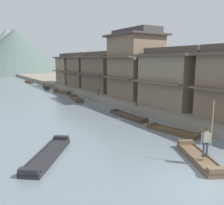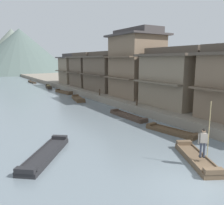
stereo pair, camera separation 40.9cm
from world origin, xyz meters
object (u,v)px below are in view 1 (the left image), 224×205
object	(u,v)px
boat_foreground_poled	(199,158)
house_waterfront_second	(177,77)
boat_midriver_drifting	(62,92)
mooring_post_dock_mid	(136,102)
boat_upstream_distant	(128,116)
boat_moored_second	(46,87)
house_waterfront_tall	(135,64)
boat_moored_third	(29,82)
boat_moored_far	(172,131)
house_waterfront_far	(83,70)
boat_midriver_upstream	(48,155)
boatman_person	(206,139)
house_waterfront_end	(72,69)
house_waterfront_narrow	(107,72)
boat_moored_nearest	(77,99)
mooring_post_dock_far	(98,92)

from	to	relation	value
boat_foreground_poled	house_waterfront_second	bearing A→B (deg)	49.21
boat_midriver_drifting	mooring_post_dock_mid	distance (m)	18.90
boat_midriver_drifting	house_waterfront_second	bearing A→B (deg)	-75.37
boat_foreground_poled	boat_upstream_distant	size ratio (longest dim) A/B	0.82
boat_moored_second	house_waterfront_tall	size ratio (longest dim) A/B	0.58
house_waterfront_second	house_waterfront_tall	xyz separation A→B (m)	(-0.22, 7.16, 1.30)
boat_moored_third	house_waterfront_second	xyz separation A→B (m)	(5.96, -42.97, 3.68)
boat_moored_far	house_waterfront_far	world-z (taller)	house_waterfront_far
boat_foreground_poled	boat_midriver_upstream	distance (m)	8.73
boatman_person	house_waterfront_end	world-z (taller)	house_waterfront_end
boat_midriver_drifting	house_waterfront_tall	bearing A→B (deg)	-69.12
boatman_person	house_waterfront_end	distance (m)	40.45
house_waterfront_second	house_waterfront_narrow	size ratio (longest dim) A/B	0.89
boat_moored_nearest	boat_moored_second	bearing A→B (deg)	88.04
boat_moored_third	house_waterfront_far	size ratio (longest dim) A/B	0.85
boat_midriver_drifting	house_waterfront_narrow	size ratio (longest dim) A/B	0.57
boatman_person	boat_moored_third	xyz separation A→B (m)	(2.68, 53.26, -1.39)
house_waterfront_far	boat_midriver_drifting	bearing A→B (deg)	-162.20
mooring_post_dock_mid	boat_moored_third	bearing A→B (deg)	92.98
boat_moored_far	boat_moored_third	bearing A→B (deg)	90.26
boat_moored_third	boat_midriver_drifting	size ratio (longest dim) A/B	1.16
boat_midriver_upstream	boat_moored_third	bearing A→B (deg)	78.65
boat_midriver_drifting	boat_midriver_upstream	bearing A→B (deg)	-111.52
boat_moored_far	house_waterfront_narrow	bearing A→B (deg)	73.70
boat_moored_nearest	house_waterfront_far	bearing A→B (deg)	60.05
boat_moored_far	mooring_post_dock_far	size ratio (longest dim) A/B	5.23
boat_moored_second	house_waterfront_narrow	bearing A→B (deg)	-69.13
boat_moored_third	house_waterfront_end	xyz separation A→B (m)	(5.99, -13.82, 3.69)
boat_moored_second	house_waterfront_second	bearing A→B (deg)	-79.45
boat_moored_second	mooring_post_dock_mid	world-z (taller)	mooring_post_dock_mid
boatman_person	boat_moored_far	world-z (taller)	boatman_person
boat_moored_nearest	boatman_person	bearing A→B (deg)	-96.22
boatman_person	boat_moored_second	bearing A→B (deg)	85.57
house_waterfront_second	mooring_post_dock_far	world-z (taller)	house_waterfront_second
boat_moored_third	boat_moored_far	size ratio (longest dim) A/B	1.24
boatman_person	house_waterfront_second	size ratio (longest dim) A/B	0.41
boatman_person	house_waterfront_narrow	size ratio (longest dim) A/B	0.36
boat_foreground_poled	boat_moored_third	size ratio (longest dim) A/B	0.77
boat_moored_second	house_waterfront_far	world-z (taller)	house_waterfront_far
boatman_person	house_waterfront_tall	bearing A→B (deg)	64.22
boat_midriver_upstream	mooring_post_dock_mid	xyz separation A→B (m)	(11.71, 6.80, 1.03)
house_waterfront_tall	boat_foreground_poled	bearing A→B (deg)	-115.80
boat_moored_nearest	house_waterfront_narrow	distance (m)	7.50
boat_foreground_poled	mooring_post_dock_mid	distance (m)	12.65
boat_moored_second	house_waterfront_far	size ratio (longest dim) A/B	0.76
boat_moored_second	boat_midriver_upstream	xyz separation A→B (m)	(-10.00, -34.49, -0.08)
boat_upstream_distant	mooring_post_dock_far	size ratio (longest dim) A/B	6.10
boat_moored_second	house_waterfront_second	distance (m)	30.49
mooring_post_dock_mid	boat_midriver_upstream	bearing A→B (deg)	-149.87
boat_moored_far	house_waterfront_second	bearing A→B (deg)	41.51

